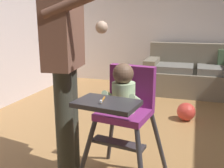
% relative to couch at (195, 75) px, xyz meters
% --- Properties ---
extents(ground, '(6.10, 7.45, 0.10)m').
position_rel_couch_xyz_m(ground, '(-0.44, -2.44, -0.38)').
color(ground, '#A67846').
extents(wall_far, '(5.30, 0.06, 2.54)m').
position_rel_couch_xyz_m(wall_far, '(-0.44, 0.52, 0.94)').
color(wall_far, silver).
rests_on(wall_far, ground).
extents(couch, '(1.68, 0.86, 0.86)m').
position_rel_couch_xyz_m(couch, '(0.00, 0.00, 0.00)').
color(couch, '#776D5B').
rests_on(couch, ground).
extents(high_chair, '(0.68, 0.78, 0.98)m').
position_rel_couch_xyz_m(high_chair, '(-0.49, -2.95, 0.34)').
color(high_chair, '#363338').
rests_on(high_chair, ground).
extents(adult_standing, '(0.56, 0.50, 1.71)m').
position_rel_couch_xyz_m(adult_standing, '(-0.93, -3.00, 0.64)').
color(adult_standing, '#35362D').
rests_on(adult_standing, ground).
extents(toy_ball, '(0.24, 0.24, 0.24)m').
position_rel_couch_xyz_m(toy_ball, '(-0.08, -1.41, -0.22)').
color(toy_ball, '#D13D33').
rests_on(toy_ball, ground).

